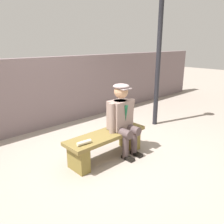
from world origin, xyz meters
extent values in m
plane|color=gray|center=(0.00, 0.00, 0.00)|extent=(30.00, 30.00, 0.00)
cube|color=brown|center=(0.00, 0.00, 0.42)|extent=(1.49, 0.45, 0.06)
cube|color=olive|center=(-0.58, 0.00, 0.19)|extent=(0.17, 0.38, 0.39)
cube|color=olive|center=(0.58, 0.00, 0.19)|extent=(0.17, 0.38, 0.39)
cube|color=gray|center=(-0.32, 0.00, 0.71)|extent=(0.40, 0.27, 0.50)
cylinder|color=#1E2338|center=(-0.32, 0.00, 0.93)|extent=(0.22, 0.22, 0.06)
cone|color=#195938|center=(-0.32, 0.14, 0.76)|extent=(0.07, 0.07, 0.28)
sphere|color=tan|center=(-0.32, 0.02, 1.12)|extent=(0.24, 0.24, 0.24)
ellipsoid|color=gray|center=(-0.32, 0.02, 1.21)|extent=(0.28, 0.28, 0.08)
cube|color=gray|center=(-0.32, 0.13, 1.18)|extent=(0.19, 0.11, 0.02)
cylinder|color=#4D3D3E|center=(-0.43, 0.12, 0.46)|extent=(0.15, 0.44, 0.15)
cylinder|color=#4D3D3E|center=(-0.43, 0.25, 0.23)|extent=(0.11, 0.11, 0.46)
cube|color=black|center=(-0.43, 0.31, 0.03)|extent=(0.10, 0.24, 0.05)
cylinder|color=gray|center=(-0.55, 0.04, 0.69)|extent=(0.12, 0.18, 0.55)
cylinder|color=#4D3D3E|center=(-0.21, 0.12, 0.46)|extent=(0.15, 0.44, 0.15)
cylinder|color=#4D3D3E|center=(-0.21, 0.25, 0.23)|extent=(0.11, 0.11, 0.46)
cube|color=black|center=(-0.21, 0.31, 0.03)|extent=(0.10, 0.24, 0.05)
cylinder|color=gray|center=(-0.09, 0.04, 0.69)|extent=(0.10, 0.11, 0.54)
cylinder|color=beige|center=(0.53, 0.09, 0.48)|extent=(0.23, 0.08, 0.06)
cube|color=#6F5E60|center=(0.00, -2.13, 0.80)|extent=(12.00, 0.24, 1.61)
cylinder|color=black|center=(-1.99, -0.45, 1.52)|extent=(0.11, 0.11, 3.05)
camera|label=1|loc=(2.36, 2.63, 1.91)|focal=36.37mm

